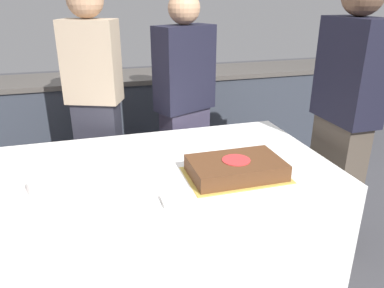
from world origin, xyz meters
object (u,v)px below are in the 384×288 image
cake (236,168)px  person_standing_back (96,107)px  person_cutting_cake (185,107)px  person_seated_right (343,121)px  plate_stack (50,183)px

cake → person_standing_back: bearing=122.9°
person_cutting_cake → person_standing_back: size_ratio=0.96×
person_cutting_cake → person_standing_back: bearing=-23.7°
person_seated_right → person_standing_back: 1.58m
plate_stack → person_cutting_cake: person_cutting_cake is taller
cake → person_seated_right: bearing=16.3°
cake → plate_stack: cake is taller
person_cutting_cake → person_seated_right: size_ratio=0.95×
plate_stack → person_seated_right: bearing=3.8°
person_seated_right → cake: bearing=-73.7°
plate_stack → person_standing_back: (0.26, 0.84, 0.11)m
plate_stack → person_seated_right: person_seated_right is taller
plate_stack → person_cutting_cake: size_ratio=0.13×
plate_stack → person_standing_back: size_ratio=0.12×
plate_stack → person_seated_right: (1.66, 0.11, 0.11)m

